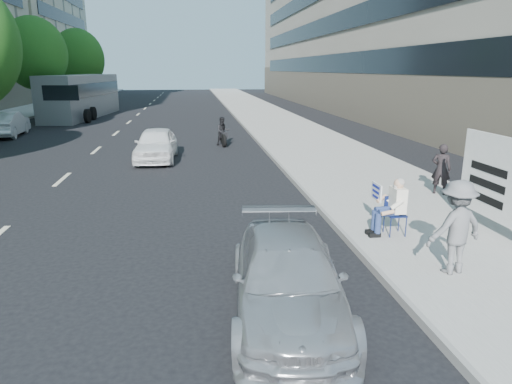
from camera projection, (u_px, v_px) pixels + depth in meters
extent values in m
plane|color=black|center=(291.00, 261.00, 9.23)|extent=(160.00, 160.00, 0.00)
cube|color=gray|center=(287.00, 129.00, 28.86)|extent=(5.00, 120.00, 0.15)
cylinder|color=#382616|center=(40.00, 99.00, 35.73)|extent=(0.30, 0.30, 2.97)
ellipsoid|color=#205516|center=(35.00, 53.00, 34.84)|extent=(4.80, 4.80, 5.52)
cylinder|color=#382616|center=(81.00, 92.00, 49.16)|extent=(0.30, 0.30, 2.62)
ellipsoid|color=#205516|center=(78.00, 59.00, 48.25)|extent=(5.40, 5.40, 6.21)
cylinder|color=navy|center=(390.00, 228.00, 10.02)|extent=(0.02, 0.02, 0.45)
cylinder|color=navy|center=(406.00, 227.00, 10.06)|extent=(0.02, 0.02, 0.45)
cylinder|color=navy|center=(384.00, 223.00, 10.36)|extent=(0.02, 0.02, 0.45)
cylinder|color=navy|center=(399.00, 222.00, 10.41)|extent=(0.02, 0.02, 0.45)
cube|color=navy|center=(396.00, 215.00, 10.15)|extent=(0.40, 0.40, 0.03)
cube|color=navy|center=(393.00, 204.00, 10.28)|extent=(0.40, 0.02, 0.40)
cylinder|color=navy|center=(388.00, 213.00, 10.00)|extent=(0.44, 0.17, 0.17)
cylinder|color=navy|center=(378.00, 223.00, 10.03)|extent=(0.14, 0.14, 0.46)
cube|color=black|center=(375.00, 235.00, 10.10)|extent=(0.26, 0.11, 0.10)
cylinder|color=navy|center=(385.00, 210.00, 10.19)|extent=(0.44, 0.17, 0.17)
cylinder|color=navy|center=(374.00, 220.00, 10.23)|extent=(0.14, 0.14, 0.46)
cube|color=black|center=(371.00, 232.00, 10.29)|extent=(0.26, 0.11, 0.10)
cube|color=silver|center=(398.00, 200.00, 10.06)|extent=(0.26, 0.42, 0.56)
sphere|color=tan|center=(399.00, 184.00, 9.97)|extent=(0.23, 0.23, 0.23)
ellipsoid|color=gray|center=(400.00, 182.00, 9.96)|extent=(0.22, 0.24, 0.19)
ellipsoid|color=gray|center=(395.00, 187.00, 9.97)|extent=(0.10, 0.14, 0.13)
cylinder|color=silver|center=(397.00, 204.00, 9.83)|extent=(0.30, 0.10, 0.25)
cylinder|color=tan|center=(388.00, 213.00, 9.85)|extent=(0.29, 0.09, 0.14)
cylinder|color=silver|center=(390.00, 196.00, 10.30)|extent=(0.26, 0.20, 0.32)
cylinder|color=tan|center=(382.00, 199.00, 10.44)|extent=(0.30, 0.21, 0.18)
cube|color=white|center=(376.00, 192.00, 10.54)|extent=(0.03, 0.55, 0.40)
imported|color=slate|center=(456.00, 227.00, 8.16)|extent=(1.22, 0.85, 1.73)
imported|color=black|center=(441.00, 169.00, 13.41)|extent=(0.65, 0.62, 1.51)
cylinder|color=#4C4C4C|center=(464.00, 172.00, 11.41)|extent=(0.06, 0.06, 2.20)
cube|color=white|center=(503.00, 181.00, 9.93)|extent=(0.04, 3.00, 1.90)
cube|color=black|center=(488.00, 169.00, 10.37)|extent=(0.01, 1.30, 0.18)
cube|color=black|center=(486.00, 184.00, 10.46)|extent=(0.01, 1.30, 0.18)
cube|color=black|center=(484.00, 199.00, 10.55)|extent=(0.01, 1.30, 0.18)
imported|color=#A0A2A6|center=(287.00, 278.00, 7.09)|extent=(2.16, 4.34, 1.21)
imported|color=white|center=(156.00, 144.00, 19.22)|extent=(1.76, 4.07, 1.37)
imported|color=silver|center=(7.00, 124.00, 26.03)|extent=(1.87, 4.41, 1.42)
cylinder|color=black|center=(224.00, 141.00, 22.53)|extent=(0.20, 0.65, 0.64)
cylinder|color=black|center=(222.00, 137.00, 23.87)|extent=(0.20, 0.65, 0.64)
cube|color=black|center=(223.00, 134.00, 23.14)|extent=(0.41, 1.22, 0.35)
imported|color=black|center=(223.00, 131.00, 23.01)|extent=(0.76, 0.63, 1.42)
cube|color=slate|center=(82.00, 96.00, 36.39)|extent=(3.84, 12.21, 3.30)
cube|color=black|center=(65.00, 89.00, 36.08)|extent=(1.36, 11.43, 1.00)
cube|color=black|center=(98.00, 89.00, 36.41)|extent=(1.36, 11.43, 1.00)
cube|color=black|center=(61.00, 93.00, 30.49)|extent=(2.39, 0.33, 1.00)
cylinder|color=black|center=(51.00, 116.00, 32.22)|extent=(0.36, 1.02, 1.00)
cylinder|color=black|center=(87.00, 116.00, 32.55)|extent=(0.36, 1.02, 1.00)
cylinder|color=black|center=(59.00, 114.00, 34.13)|extent=(0.36, 1.02, 1.00)
cylinder|color=black|center=(93.00, 113.00, 34.46)|extent=(0.36, 1.02, 1.00)
cylinder|color=black|center=(78.00, 107.00, 39.87)|extent=(0.36, 1.02, 1.00)
cylinder|color=black|center=(107.00, 107.00, 40.20)|extent=(0.36, 1.02, 1.00)
cylinder|color=black|center=(82.00, 106.00, 41.31)|extent=(0.36, 1.02, 1.00)
cylinder|color=black|center=(110.00, 106.00, 41.64)|extent=(0.36, 1.02, 1.00)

